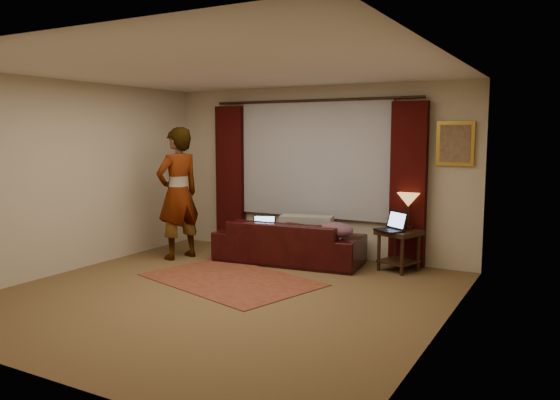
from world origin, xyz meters
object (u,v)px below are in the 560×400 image
object	(u,v)px
laptop_sofa	(264,225)
end_table	(399,250)
laptop_table	(389,221)
person	(178,193)
tiffany_lamp	(408,211)
sofa	(289,233)

from	to	relation	value
laptop_sofa	end_table	size ratio (longest dim) A/B	0.64
laptop_sofa	laptop_table	world-z (taller)	laptop_table
person	tiffany_lamp	bearing A→B (deg)	123.38
tiffany_lamp	laptop_table	size ratio (longest dim) A/B	1.25
laptop_sofa	tiffany_lamp	xyz separation A→B (m)	(1.96, 0.62, 0.26)
laptop_sofa	end_table	xyz separation A→B (m)	(1.89, 0.45, -0.27)
sofa	laptop_sofa	xyz separation A→B (m)	(-0.33, -0.17, 0.12)
laptop_sofa	person	world-z (taller)	person
sofa	person	world-z (taller)	person
end_table	laptop_table	size ratio (longest dim) A/B	1.42
tiffany_lamp	sofa	bearing A→B (deg)	-164.46
laptop_sofa	tiffany_lamp	size ratio (longest dim) A/B	0.73
end_table	tiffany_lamp	xyz separation A→B (m)	(0.07, 0.17, 0.54)
person	laptop_table	bearing A→B (deg)	118.95
sofa	laptop_table	world-z (taller)	sofa
laptop_sofa	laptop_table	bearing A→B (deg)	-13.89
sofa	person	bearing A→B (deg)	13.05
sofa	laptop_sofa	bearing A→B (deg)	20.91
end_table	laptop_table	world-z (taller)	laptop_table
end_table	person	distance (m)	3.34
laptop_table	person	distance (m)	3.14
end_table	tiffany_lamp	bearing A→B (deg)	66.87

